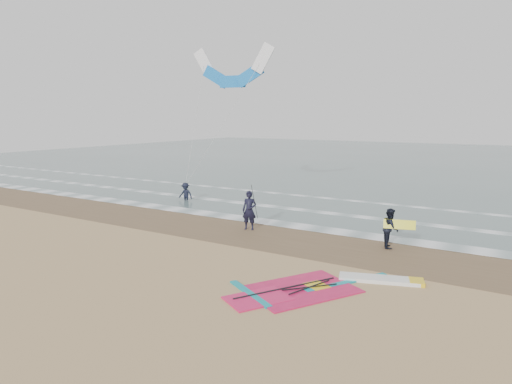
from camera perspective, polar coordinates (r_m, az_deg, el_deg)
The scene contains 11 objects.
ground at distance 16.71m, azimuth -7.00°, elevation -10.10°, with size 120.00×120.00×0.00m, color tan.
sea_water at distance 61.35m, azimuth 22.08°, elevation 3.56°, with size 120.00×80.00×0.02m, color #47605E.
wet_sand_band at distance 21.51m, azimuth 3.01°, elevation -5.57°, with size 120.00×5.00×0.01m, color brown.
foam_waterline at distance 25.39m, azimuth 7.80°, elevation -3.25°, with size 120.00×9.15×0.02m.
windsurf_rig at distance 15.44m, azimuth 8.44°, elevation -11.67°, with size 5.76×5.46×0.14m.
person_standing at distance 22.56m, azimuth -0.84°, elevation -2.31°, with size 0.71×0.47×1.95m, color black.
person_walking at distance 20.35m, azimuth 16.44°, elevation -4.35°, with size 0.83×0.65×1.71m, color black.
person_wading at distance 30.69m, azimuth -8.81°, elevation 0.36°, with size 1.01×0.58×1.57m, color black.
held_pole at distance 22.31m, azimuth -0.19°, elevation -1.25°, with size 0.17×0.86×1.82m.
carried_kiteboard at distance 20.11m, azimuth 17.49°, elevation -3.90°, with size 1.30×0.51×0.39m.
surf_kite at distance 30.73m, azimuth -2.97°, elevation 14.84°, with size 6.17×2.42×9.12m.
Camera 1 is at (9.86, -12.29, 5.57)m, focal length 32.00 mm.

